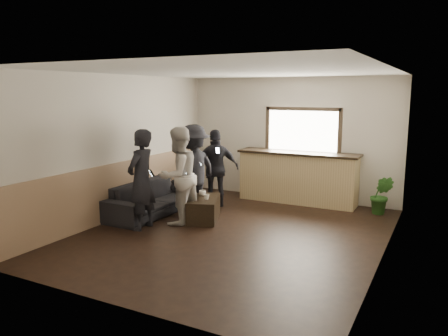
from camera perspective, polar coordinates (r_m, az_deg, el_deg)
The scene contains 12 objects.
ground at distance 7.79m, azimuth 1.18°, elevation -8.53°, with size 5.00×6.00×0.01m, color black.
room_shell at distance 7.81m, azimuth -3.64°, elevation 2.56°, with size 5.01×6.01×2.80m.
bar_counter at distance 9.95m, azimuth 9.65°, elevation -0.79°, with size 2.70×0.68×2.13m.
sofa at distance 9.07m, azimuth -9.33°, elevation -3.87°, with size 2.23×0.87×0.65m, color black.
coffee_table at distance 8.55m, azimuth -2.67°, elevation -5.35°, with size 0.54×0.97×0.43m, color black.
cup_a at distance 8.70m, azimuth -2.85°, elevation -3.27°, with size 0.13×0.13×0.10m, color silver.
cup_b at distance 8.38m, azimuth -2.27°, elevation -3.80°, with size 0.10×0.10×0.10m, color silver.
potted_plant at distance 9.42m, azimuth 19.88°, elevation -3.35°, with size 0.44×0.36×0.80m, color #2D6623.
person_a at distance 7.97m, azimuth -10.75°, elevation -1.51°, with size 0.51×0.69×1.82m.
person_b at distance 8.20m, azimuth -6.00°, elevation -1.02°, with size 0.88×1.03×1.84m.
person_c at distance 8.87m, azimuth -4.03°, elevation -0.19°, with size 0.91×1.29×1.83m.
person_d at distance 9.41m, azimuth -1.04°, elevation -0.04°, with size 1.03×0.93×1.68m.
Camera 1 is at (3.26, -6.63, 2.46)m, focal length 35.00 mm.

